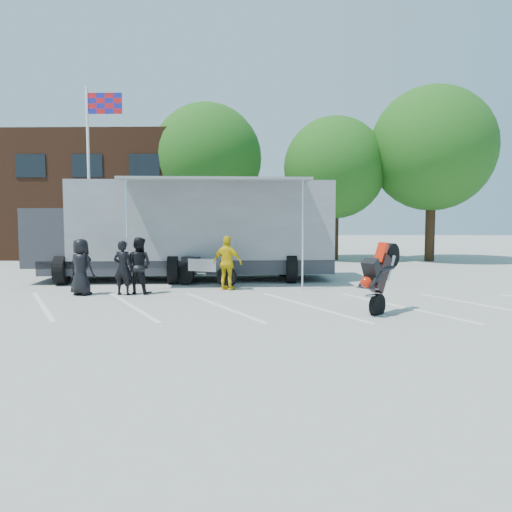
{
  "coord_description": "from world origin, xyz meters",
  "views": [
    {
      "loc": [
        1.47,
        -12.07,
        2.4
      ],
      "look_at": [
        1.13,
        1.52,
        1.3
      ],
      "focal_mm": 35.0,
      "sensor_mm": 36.0,
      "label": 1
    }
  ],
  "objects_px": {
    "transporter_truck": "(191,280)",
    "spectator_hivis": "(227,263)",
    "stunt_bike_rider": "(389,311)",
    "spectator_leather_a": "(81,267)",
    "tree_mid": "(335,168)",
    "tree_left": "(207,159)",
    "flagpole": "(94,155)",
    "spectator_leather_c": "(139,266)",
    "spectator_leather_b": "(123,268)",
    "parked_motorcycle": "(206,286)",
    "tree_right": "(432,149)"
  },
  "relations": [
    {
      "from": "tree_right",
      "to": "spectator_leather_c",
      "type": "bearing_deg",
      "value": -137.56
    },
    {
      "from": "tree_left",
      "to": "spectator_hivis",
      "type": "bearing_deg",
      "value": -79.95
    },
    {
      "from": "flagpole",
      "to": "spectator_leather_a",
      "type": "height_order",
      "value": "flagpole"
    },
    {
      "from": "stunt_bike_rider",
      "to": "spectator_leather_b",
      "type": "bearing_deg",
      "value": -156.88
    },
    {
      "from": "parked_motorcycle",
      "to": "spectator_hivis",
      "type": "relative_size",
      "value": 1.32
    },
    {
      "from": "tree_left",
      "to": "spectator_hivis",
      "type": "height_order",
      "value": "tree_left"
    },
    {
      "from": "parked_motorcycle",
      "to": "spectator_leather_c",
      "type": "distance_m",
      "value": 2.64
    },
    {
      "from": "parked_motorcycle",
      "to": "transporter_truck",
      "type": "bearing_deg",
      "value": 44.24
    },
    {
      "from": "spectator_hivis",
      "to": "tree_right",
      "type": "bearing_deg",
      "value": -110.55
    },
    {
      "from": "tree_mid",
      "to": "spectator_hivis",
      "type": "relative_size",
      "value": 4.36
    },
    {
      "from": "tree_mid",
      "to": "spectator_leather_a",
      "type": "relative_size",
      "value": 4.49
    },
    {
      "from": "spectator_leather_b",
      "to": "spectator_hivis",
      "type": "distance_m",
      "value": 3.27
    },
    {
      "from": "spectator_leather_a",
      "to": "spectator_leather_b",
      "type": "relative_size",
      "value": 1.03
    },
    {
      "from": "tree_right",
      "to": "transporter_truck",
      "type": "height_order",
      "value": "tree_right"
    },
    {
      "from": "flagpole",
      "to": "spectator_leather_b",
      "type": "distance_m",
      "value": 8.98
    },
    {
      "from": "tree_mid",
      "to": "stunt_bike_rider",
      "type": "xyz_separation_m",
      "value": [
        -0.5,
        -14.59,
        -4.94
      ]
    },
    {
      "from": "flagpole",
      "to": "tree_mid",
      "type": "distance_m",
      "value": 12.31
    },
    {
      "from": "tree_left",
      "to": "parked_motorcycle",
      "type": "relative_size",
      "value": 3.71
    },
    {
      "from": "tree_right",
      "to": "spectator_leather_a",
      "type": "xyz_separation_m",
      "value": [
        -14.2,
        -11.73,
        -5.02
      ]
    },
    {
      "from": "flagpole",
      "to": "tree_right",
      "type": "height_order",
      "value": "tree_right"
    },
    {
      "from": "transporter_truck",
      "to": "tree_right",
      "type": "bearing_deg",
      "value": 29.96
    },
    {
      "from": "flagpole",
      "to": "stunt_bike_rider",
      "type": "height_order",
      "value": "flagpole"
    },
    {
      "from": "spectator_leather_a",
      "to": "flagpole",
      "type": "bearing_deg",
      "value": -53.59
    },
    {
      "from": "spectator_leather_b",
      "to": "tree_right",
      "type": "bearing_deg",
      "value": -127.71
    },
    {
      "from": "transporter_truck",
      "to": "parked_motorcycle",
      "type": "bearing_deg",
      "value": -70.53
    },
    {
      "from": "spectator_leather_b",
      "to": "tree_mid",
      "type": "bearing_deg",
      "value": -112.87
    },
    {
      "from": "tree_mid",
      "to": "transporter_truck",
      "type": "relative_size",
      "value": 0.67
    },
    {
      "from": "parked_motorcycle",
      "to": "spectator_leather_c",
      "type": "xyz_separation_m",
      "value": [
        -1.84,
        -1.69,
        0.87
      ]
    },
    {
      "from": "tree_mid",
      "to": "transporter_truck",
      "type": "xyz_separation_m",
      "value": [
        -6.46,
        -8.54,
        -4.94
      ]
    },
    {
      "from": "tree_right",
      "to": "parked_motorcycle",
      "type": "distance_m",
      "value": 15.61
    },
    {
      "from": "transporter_truck",
      "to": "spectator_hivis",
      "type": "height_order",
      "value": "transporter_truck"
    },
    {
      "from": "transporter_truck",
      "to": "stunt_bike_rider",
      "type": "bearing_deg",
      "value": -50.48
    },
    {
      "from": "stunt_bike_rider",
      "to": "spectator_leather_a",
      "type": "xyz_separation_m",
      "value": [
        -8.7,
        2.35,
        0.86
      ]
    },
    {
      "from": "spectator_leather_b",
      "to": "parked_motorcycle",
      "type": "bearing_deg",
      "value": -129.09
    },
    {
      "from": "spectator_leather_c",
      "to": "spectator_hivis",
      "type": "relative_size",
      "value": 0.99
    },
    {
      "from": "tree_mid",
      "to": "spectator_leather_a",
      "type": "xyz_separation_m",
      "value": [
        -9.2,
        -12.23,
        -4.09
      ]
    },
    {
      "from": "spectator_leather_a",
      "to": "spectator_hivis",
      "type": "bearing_deg",
      "value": -144.78
    },
    {
      "from": "stunt_bike_rider",
      "to": "spectator_leather_c",
      "type": "height_order",
      "value": "spectator_leather_c"
    },
    {
      "from": "spectator_hivis",
      "to": "flagpole",
      "type": "bearing_deg",
      "value": -21.32
    },
    {
      "from": "transporter_truck",
      "to": "spectator_leather_c",
      "type": "xyz_separation_m",
      "value": [
        -1.06,
        -3.4,
        0.87
      ]
    },
    {
      "from": "tree_mid",
      "to": "stunt_bike_rider",
      "type": "distance_m",
      "value": 15.41
    },
    {
      "from": "tree_left",
      "to": "spectator_hivis",
      "type": "relative_size",
      "value": 4.91
    },
    {
      "from": "parked_motorcycle",
      "to": "stunt_bike_rider",
      "type": "distance_m",
      "value": 6.75
    },
    {
      "from": "spectator_leather_c",
      "to": "spectator_hivis",
      "type": "bearing_deg",
      "value": -147.07
    },
    {
      "from": "tree_mid",
      "to": "spectator_hivis",
      "type": "height_order",
      "value": "tree_mid"
    },
    {
      "from": "spectator_leather_a",
      "to": "spectator_leather_c",
      "type": "distance_m",
      "value": 1.7
    },
    {
      "from": "tree_left",
      "to": "spectator_hivis",
      "type": "distance_m",
      "value": 13.15
    },
    {
      "from": "tree_left",
      "to": "flagpole",
      "type": "bearing_deg",
      "value": -125.28
    },
    {
      "from": "tree_left",
      "to": "transporter_truck",
      "type": "distance_m",
      "value": 11.06
    },
    {
      "from": "tree_mid",
      "to": "transporter_truck",
      "type": "height_order",
      "value": "tree_mid"
    }
  ]
}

